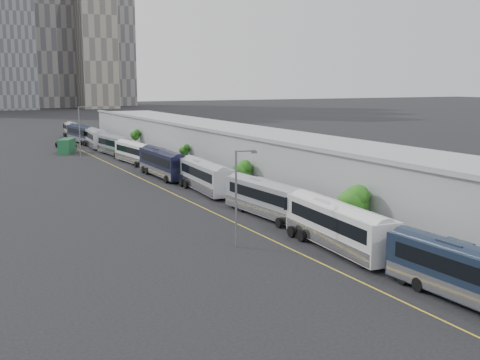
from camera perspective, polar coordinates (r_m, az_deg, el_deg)
sidewalk at (r=72.82m, az=3.56°, el=-1.58°), size 10.00×170.00×0.12m
lane_line at (r=68.24m, az=-4.09°, el=-2.37°), size 0.12×160.00×0.02m
depot at (r=74.32m, az=6.25°, el=1.31°), size 12.45×160.40×7.20m
bus_1 at (r=40.65m, az=21.11°, el=-8.87°), size 3.00×12.81×3.72m
bus_2 at (r=50.59m, az=9.28°, el=-4.70°), size 3.77×13.72×3.96m
bus_3 at (r=61.95m, az=2.59°, el=-2.06°), size 3.40×13.10×3.79m
bus_4 at (r=75.89m, az=-3.28°, el=0.09°), size 3.63×13.55×3.92m
bus_5 at (r=88.13m, az=-7.27°, el=1.38°), size 3.10×14.02×4.10m
bus_6 at (r=103.61m, az=-9.94°, el=2.40°), size 3.51×12.75×3.68m
bus_7 at (r=115.68m, az=-11.76°, el=3.09°), size 3.68×13.23×3.82m
bus_8 at (r=130.59m, az=-13.57°, el=3.75°), size 3.77×13.75×3.97m
bus_9 at (r=141.26m, az=-14.74°, el=4.11°), size 4.17×13.95×4.02m
bus_10 at (r=154.44m, az=-15.58°, el=4.45°), size 3.50×12.77×3.69m
tree_1 at (r=54.30m, az=10.65°, el=-1.91°), size 2.87×2.87×4.83m
tree_2 at (r=73.06m, az=0.14°, el=0.89°), size 2.42×2.42×4.31m
tree_3 at (r=91.92m, az=-5.31°, el=2.70°), size 1.29×1.29×3.98m
tree_4 at (r=115.24m, az=-9.91°, el=4.18°), size 1.53×1.53×4.56m
street_lamp_near at (r=50.20m, az=-0.17°, el=-1.04°), size 2.04×0.22×8.21m
street_lamp_far at (r=109.93m, az=-14.89°, el=4.65°), size 2.04×0.22×9.45m
shipping_container at (r=121.68m, az=-16.09°, el=3.12°), size 4.38×6.16×2.79m
suv at (r=131.30m, az=-16.14°, el=3.28°), size 4.11×6.19×1.58m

